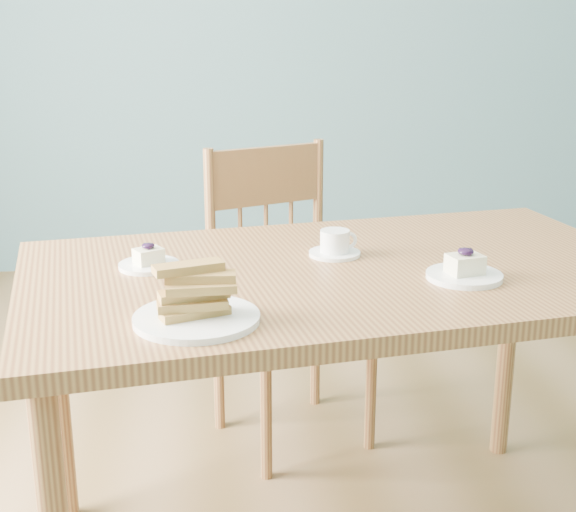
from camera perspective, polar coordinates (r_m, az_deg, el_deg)
The scene contains 7 objects.
room at distance 1.86m, azimuth 13.54°, elevation 16.90°, with size 5.01×5.01×2.71m.
dining_table at distance 1.87m, azimuth 3.83°, elevation -3.05°, with size 1.56×1.05×0.78m.
dining_chair at distance 2.54m, azimuth -0.11°, elevation -2.78°, with size 0.55×0.54×0.94m.
cheesecake_plate_near at distance 1.80m, azimuth 12.44°, elevation -1.04°, with size 0.17×0.17×0.07m.
cheesecake_plate_far at distance 1.86m, azimuth -9.87°, elevation -0.37°, with size 0.14×0.14×0.06m.
coffee_cup at distance 1.93m, azimuth 3.38°, elevation 0.81°, with size 0.12×0.12×0.06m.
biscotti_plate at distance 1.52m, azimuth -6.55°, elevation -3.38°, with size 0.24×0.24×0.11m.
Camera 1 is at (-0.61, -1.76, 1.33)m, focal length 50.00 mm.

